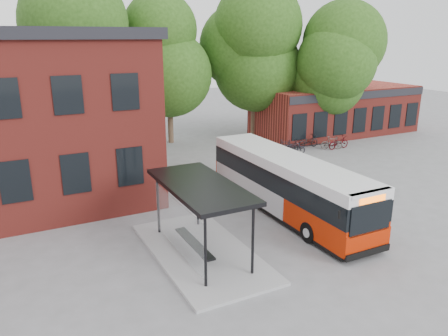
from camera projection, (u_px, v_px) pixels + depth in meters
name	position (u px, v px, depth m)	size (l,w,h in m)	color
ground	(282.00, 222.00, 19.86)	(100.00, 100.00, 0.00)	slate
shop_row	(335.00, 110.00, 37.75)	(14.00, 6.20, 4.00)	maroon
bus_shelter	(201.00, 219.00, 16.62)	(3.60, 7.00, 2.90)	black
bike_rail	(309.00, 148.00, 32.37)	(5.20, 0.10, 0.38)	black
tree_0	(75.00, 77.00, 29.26)	(7.92, 7.92, 11.00)	#204311
tree_1	(169.00, 76.00, 33.26)	(7.92, 7.92, 10.40)	#204311
tree_2	(254.00, 70.00, 35.38)	(7.92, 7.92, 11.00)	#204311
tree_3	(335.00, 82.00, 34.41)	(7.04, 7.04, 9.28)	#204311
city_bus	(287.00, 185.00, 20.64)	(2.30, 10.80, 2.75)	#AA1C01
bicycle_0	(292.00, 148.00, 31.12)	(0.64, 1.83, 0.96)	black
bicycle_1	(285.00, 146.00, 31.65)	(0.45, 1.60, 0.96)	black
bicycle_2	(291.00, 145.00, 32.15)	(0.55, 1.59, 0.83)	black
bicycle_4	(308.00, 141.00, 33.01)	(0.65, 1.87, 0.98)	black
bicycle_6	(339.00, 142.00, 32.66)	(0.66, 1.90, 1.00)	#3C050A
bicycle_7	(332.00, 143.00, 32.48)	(0.47, 1.66, 1.00)	#47403C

